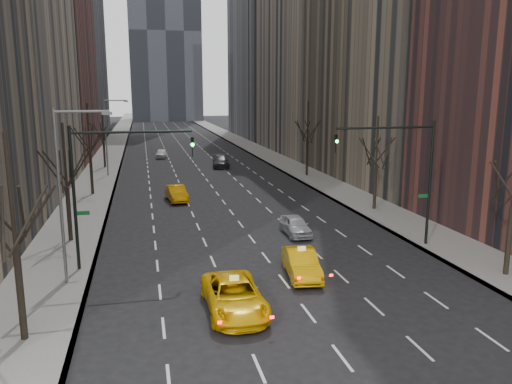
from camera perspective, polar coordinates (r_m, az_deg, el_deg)
ground at (r=20.18m, az=9.82°, el=-18.17°), size 400.00×400.00×0.00m
sidewalk_left at (r=86.84m, az=-16.25°, el=4.39°), size 4.50×320.00×0.15m
sidewalk_right at (r=88.80m, az=-0.22°, el=4.99°), size 4.50×320.00×0.15m
bld_left_far at (r=84.27m, az=-23.92°, el=18.67°), size 14.00×28.00×44.00m
bld_right_deep at (r=116.31m, az=1.64°, el=20.79°), size 14.00×30.00×58.00m
tree_lw_a at (r=21.58m, az=-25.73°, el=-5.98°), size 3.36×3.50×8.28m
tree_lw_b at (r=35.03m, az=-20.78°, el=0.45°), size 3.36×3.50×7.82m
tree_lw_c at (r=50.71m, az=-18.43°, el=4.13°), size 3.36×3.50×8.74m
tree_lw_d at (r=68.60m, az=-17.02°, el=5.55°), size 3.36×3.50×7.36m
tree_rw_a at (r=29.80m, az=27.25°, el=-1.57°), size 3.36×3.50×8.28m
tree_rw_b at (r=43.06m, az=13.56°, el=2.78°), size 3.36×3.50×7.82m
tree_rw_c at (r=59.55m, az=5.89°, el=5.64°), size 3.36×3.50×8.74m
traffic_mast_left at (r=28.54m, az=-16.87°, el=1.98°), size 6.69×0.39×8.00m
traffic_mast_right at (r=32.72m, az=16.87°, el=3.12°), size 6.69×0.39×8.00m
streetlight_near at (r=26.74m, az=-20.86°, el=1.41°), size 2.83×0.22×9.00m
streetlight_far at (r=61.39m, az=-16.49°, el=6.89°), size 2.83×0.22×9.00m
taxi_suv at (r=23.25m, az=-2.50°, el=-11.78°), size 2.53×5.46×1.51m
taxi_sedan at (r=27.53m, az=5.21°, el=-8.13°), size 2.06×4.59×1.46m
silver_sedan_ahead at (r=35.33m, az=4.52°, el=-3.81°), size 1.61×3.96×1.35m
far_taxi at (r=46.63m, az=-9.07°, el=-0.14°), size 2.00×4.51×1.44m
far_suv_grey at (r=67.21m, az=-4.03°, el=3.51°), size 2.80×5.55×1.54m
far_car_white at (r=77.90m, az=-10.79°, el=4.35°), size 1.91×4.10×1.36m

